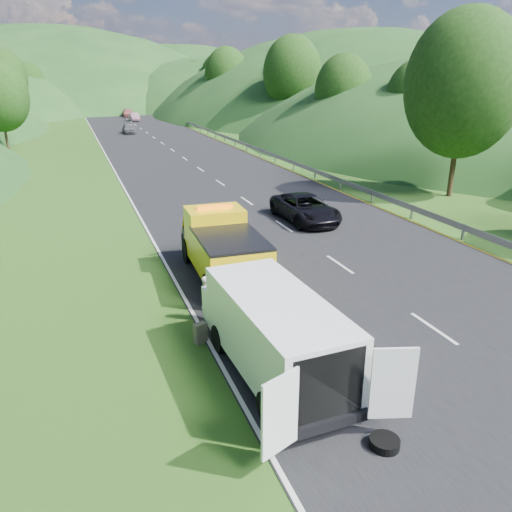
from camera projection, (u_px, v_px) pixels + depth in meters
name	position (u px, v px, depth m)	size (l,w,h in m)	color
ground	(319.00, 317.00, 16.54)	(320.00, 320.00, 0.00)	#38661E
road_surface	(173.00, 150.00, 52.79)	(14.00, 200.00, 0.02)	black
guardrail	(209.00, 135.00, 66.18)	(0.06, 140.00, 1.52)	gray
tree_line_right	(276.00, 127.00, 76.91)	(14.00, 140.00, 14.00)	#295117
hills_backdrop	(118.00, 104.00, 137.46)	(201.00, 288.60, 44.00)	#2D5B23
tow_truck	(222.00, 246.00, 19.38)	(2.56, 6.25, 2.65)	black
white_van	(274.00, 330.00, 12.94)	(3.58, 6.62, 2.32)	black
woman	(208.00, 320.00, 16.31)	(0.56, 0.41, 1.54)	silver
child	(291.00, 338.00, 15.18)	(0.53, 0.41, 1.08)	#B5BE65
worker	(388.00, 415.00, 11.75)	(1.03, 0.59, 1.59)	black
suitcase	(200.00, 333.00, 14.85)	(0.39, 0.22, 0.63)	#655D4C
spare_tire	(384.00, 447.00, 10.74)	(0.66, 0.66, 0.20)	black
passing_suv	(305.00, 221.00, 27.34)	(2.36, 5.13, 1.42)	black
dist_car_a	(129.00, 134.00, 67.89)	(1.53, 3.80, 1.29)	#515156
dist_car_b	(135.00, 121.00, 86.33)	(1.42, 4.07, 1.34)	#83576B
dist_car_c	(129.00, 117.00, 94.54)	(1.96, 4.83, 1.40)	#AE5B57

